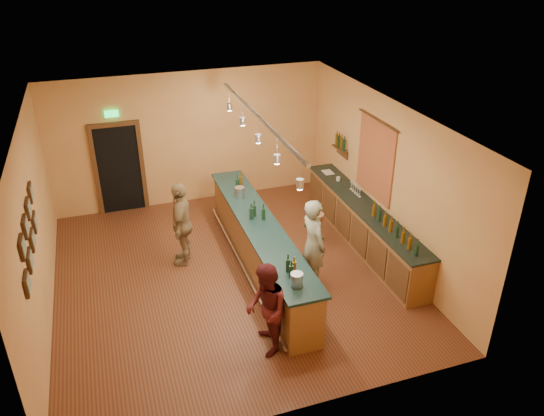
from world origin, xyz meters
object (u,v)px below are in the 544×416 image
object	(u,v)px
back_counter	(364,225)
bar_stool	(316,220)
customer_b	(182,223)
bartender	(313,244)
tasting_bar	(260,243)
customer_a	(266,310)

from	to	relation	value
back_counter	bar_stool	distance (m)	1.00
customer_b	bar_stool	distance (m)	2.82
back_counter	bartender	xyz separation A→B (m)	(-1.57, -0.99, 0.41)
customer_b	bar_stool	size ratio (longest dim) A/B	2.53
bartender	customer_b	bearing A→B (deg)	44.29
bartender	bar_stool	bearing A→B (deg)	-34.37
tasting_bar	bartender	xyz separation A→B (m)	(0.78, -0.81, 0.29)
back_counter	customer_b	size ratio (longest dim) A/B	2.60
back_counter	bar_stool	bearing A→B (deg)	154.48
back_counter	bar_stool	size ratio (longest dim) A/B	6.60
bartender	customer_b	size ratio (longest dim) A/B	1.02
customer_a	customer_b	world-z (taller)	customer_b
bartender	customer_a	distance (m)	1.95
back_counter	tasting_bar	world-z (taller)	tasting_bar
customer_a	customer_b	bearing A→B (deg)	-157.77
customer_a	tasting_bar	bearing A→B (deg)	172.84
back_counter	bar_stool	world-z (taller)	back_counter
customer_b	tasting_bar	bearing A→B (deg)	80.44
back_counter	customer_a	world-z (taller)	customer_a
tasting_bar	customer_b	xyz separation A→B (m)	(-1.35, 0.77, 0.27)
tasting_bar	bartender	size ratio (longest dim) A/B	2.85
back_counter	customer_b	bearing A→B (deg)	170.95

